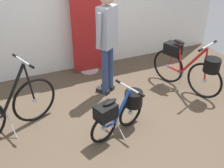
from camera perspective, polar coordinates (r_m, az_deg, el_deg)
ground_plane at (r=4.14m, az=2.15°, el=-7.97°), size 6.09×6.09×0.00m
back_wall at (r=5.23m, az=-7.13°, el=17.03°), size 6.09×0.10×2.69m
floor_banner_stand at (r=5.15m, az=-5.14°, el=11.12°), size 0.60×0.36×1.87m
folding_bike_foreground at (r=3.76m, az=1.71°, el=-5.45°), size 0.91×0.54×0.69m
display_bike_left at (r=3.95m, az=-21.87°, el=-4.52°), size 1.40×0.67×1.03m
display_bike_right at (r=4.82m, az=15.79°, el=3.70°), size 0.64×1.27×0.95m
visitor_near_wall at (r=4.36m, az=-1.03°, el=9.84°), size 0.44×0.39×1.76m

